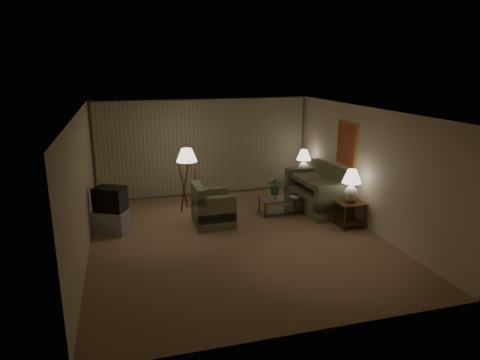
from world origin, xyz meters
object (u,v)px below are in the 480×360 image
object	(u,v)px
side_table_near	(350,209)
floor_lamp	(187,178)
table_lamp_far	(304,160)
side_table_far	(303,181)
tv_cabinet	(112,221)
armchair	(213,209)
crt_tv	(110,199)
sofa	(317,193)
coffee_table	(281,203)
vase	(275,196)
ottoman	(203,196)
table_lamp_near	(351,183)

from	to	relation	value
side_table_near	floor_lamp	bearing A→B (deg)	147.22
table_lamp_far	floor_lamp	size ratio (longest dim) A/B	0.44
side_table_far	table_lamp_far	xyz separation A→B (m)	(-0.00, -0.00, 0.62)
side_table_near	tv_cabinet	size ratio (longest dim) A/B	0.71
armchair	crt_tv	xyz separation A→B (m)	(-2.25, 0.15, 0.38)
table_lamp_far	armchair	bearing A→B (deg)	-150.99
floor_lamp	table_lamp_far	bearing A→B (deg)	7.60
crt_tv	side_table_near	bearing A→B (deg)	16.38
sofa	coffee_table	bearing A→B (deg)	-86.29
vase	ottoman	bearing A→B (deg)	139.65
vase	table_lamp_far	bearing A→B (deg)	45.36
table_lamp_near	crt_tv	size ratio (longest dim) A/B	0.98
sofa	vase	world-z (taller)	sofa
table_lamp_far	crt_tv	world-z (taller)	table_lamp_far
coffee_table	vase	distance (m)	0.26
side_table_far	vase	world-z (taller)	side_table_far
coffee_table	tv_cabinet	size ratio (longest dim) A/B	1.30
crt_tv	side_table_far	bearing A→B (deg)	44.42
table_lamp_near	coffee_table	bearing A→B (deg)	133.42
armchair	vase	bearing A→B (deg)	-80.51
table_lamp_far	coffee_table	distance (m)	1.94
armchair	floor_lamp	bearing A→B (deg)	17.94
ottoman	sofa	bearing A→B (deg)	-23.95
armchair	table_lamp_far	distance (m)	3.43
sofa	side_table_far	world-z (taller)	sofa
floor_lamp	ottoman	world-z (taller)	floor_lamp
side_table_near	floor_lamp	xyz separation A→B (m)	(-3.34, 2.15, 0.42)
sofa	coffee_table	xyz separation A→B (m)	(-1.03, -0.10, -0.16)
tv_cabinet	sofa	bearing A→B (deg)	31.14
side_table_near	table_lamp_near	distance (m)	0.62
sofa	crt_tv	distance (m)	5.07
side_table_near	tv_cabinet	xyz separation A→B (m)	(-5.20, 1.12, -0.17)
crt_tv	armchair	bearing A→B (deg)	24.62
sofa	table_lamp_far	bearing A→B (deg)	171.34
tv_cabinet	coffee_table	bearing A→B (deg)	30.39
side_table_near	table_lamp_far	xyz separation A→B (m)	(0.00, 2.60, 0.60)
coffee_table	ottoman	distance (m)	2.14
side_table_near	side_table_far	xyz separation A→B (m)	(0.00, 2.60, -0.02)
side_table_near	sofa	bearing A→B (deg)	96.34
side_table_near	ottoman	size ratio (longest dim) A/B	1.02
table_lamp_near	vase	distance (m)	1.91
armchair	side_table_near	size ratio (longest dim) A/B	1.55
side_table_far	table_lamp_near	distance (m)	2.68
coffee_table	floor_lamp	size ratio (longest dim) A/B	0.69
table_lamp_near	table_lamp_far	distance (m)	2.60
table_lamp_far	coffee_table	xyz separation A→B (m)	(-1.18, -1.35, -0.74)
tv_cabinet	floor_lamp	bearing A→B (deg)	57.69
tv_cabinet	crt_tv	world-z (taller)	crt_tv
sofa	ottoman	distance (m)	2.99
side_table_far	floor_lamp	size ratio (longest dim) A/B	0.38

